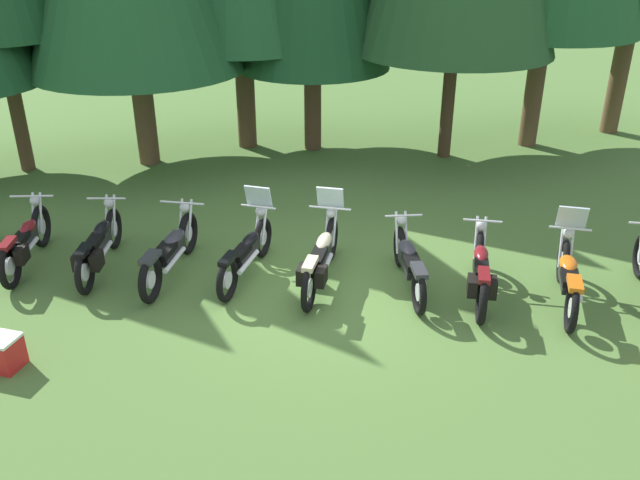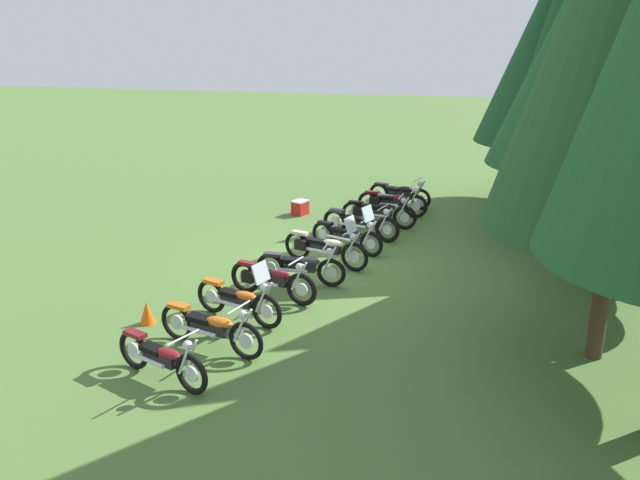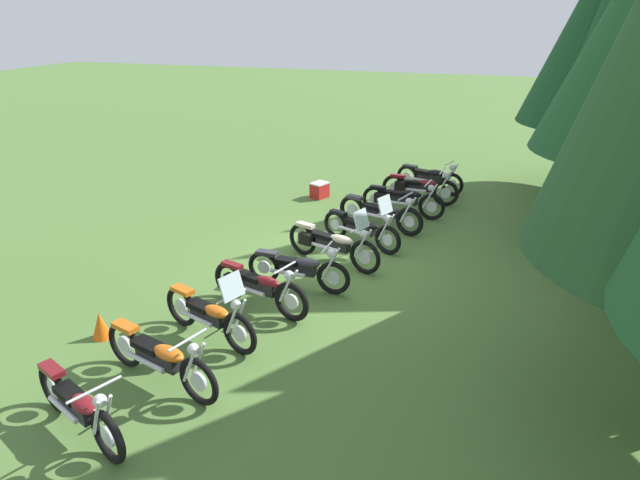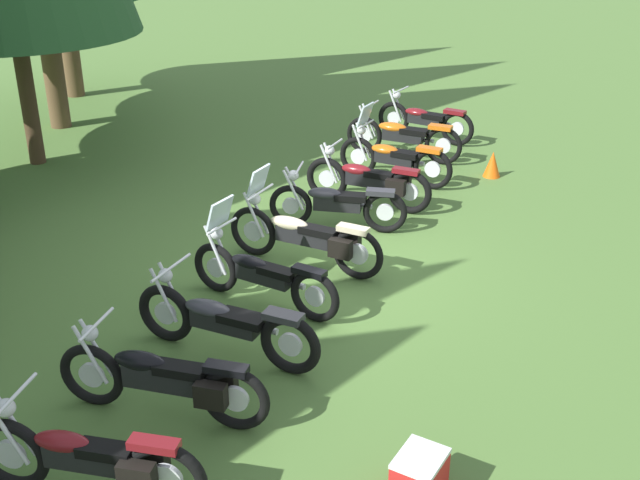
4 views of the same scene
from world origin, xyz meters
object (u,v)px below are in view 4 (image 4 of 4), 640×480
at_px(motorcycle_1, 90,460).
at_px(motorcycle_6, 336,203).
at_px(motorcycle_2, 165,379).
at_px(traffic_cone, 492,164).
at_px(motorcycle_7, 370,181).
at_px(picnic_cooler, 419,477).
at_px(motorcycle_3, 225,322).
at_px(motorcycle_4, 261,274).
at_px(motorcycle_8, 393,157).
at_px(motorcycle_5, 306,236).
at_px(motorcycle_10, 425,120).
at_px(motorcycle_9, 403,136).

relative_size(motorcycle_1, motorcycle_6, 1.02).
height_order(motorcycle_2, traffic_cone, motorcycle_2).
distance_m(motorcycle_7, picnic_cooler, 6.84).
height_order(motorcycle_3, motorcycle_4, motorcycle_4).
bearing_deg(traffic_cone, motorcycle_7, 129.66).
xyz_separation_m(motorcycle_2, motorcycle_8, (7.20, -1.92, 0.01)).
relative_size(motorcycle_3, motorcycle_4, 1.11).
bearing_deg(motorcycle_2, motorcycle_1, 84.72).
bearing_deg(motorcycle_5, motorcycle_1, 95.58).
bearing_deg(traffic_cone, motorcycle_1, 155.97).
bearing_deg(motorcycle_3, motorcycle_6, -86.10).
bearing_deg(motorcycle_7, motorcycle_2, 91.80).
distance_m(motorcycle_3, motorcycle_6, 3.85).
xyz_separation_m(motorcycle_2, motorcycle_5, (3.58, -0.88, 0.03)).
distance_m(motorcycle_1, motorcycle_3, 2.50).
distance_m(motorcycle_3, motorcycle_10, 8.88).
height_order(motorcycle_6, motorcycle_8, motorcycle_8).
height_order(motorcycle_1, traffic_cone, motorcycle_1).
bearing_deg(motorcycle_1, picnic_cooler, -167.27).
bearing_deg(motorcycle_1, motorcycle_6, -98.76).
relative_size(motorcycle_9, picnic_cooler, 3.85).
relative_size(motorcycle_5, motorcycle_6, 1.06).
distance_m(motorcycle_7, traffic_cone, 2.79).
relative_size(motorcycle_10, traffic_cone, 4.26).
distance_m(motorcycle_4, picnic_cooler, 3.86).
height_order(motorcycle_8, picnic_cooler, motorcycle_8).
bearing_deg(motorcycle_8, motorcycle_6, 91.45).
bearing_deg(motorcycle_1, motorcycle_2, -97.96).
height_order(motorcycle_2, picnic_cooler, motorcycle_2).
bearing_deg(motorcycle_2, traffic_cone, -108.93).
bearing_deg(traffic_cone, motorcycle_6, 137.19).
bearing_deg(motorcycle_7, motorcycle_1, 92.28).
bearing_deg(picnic_cooler, motorcycle_3, 48.59).
bearing_deg(motorcycle_1, motorcycle_5, -99.21).
height_order(motorcycle_1, motorcycle_4, motorcycle_4).
relative_size(motorcycle_5, picnic_cooler, 3.88).
relative_size(motorcycle_8, traffic_cone, 4.38).
relative_size(motorcycle_4, motorcycle_5, 0.90).
height_order(motorcycle_4, motorcycle_6, motorcycle_4).
height_order(motorcycle_3, motorcycle_9, motorcycle_9).
distance_m(motorcycle_6, motorcycle_8, 2.38).
bearing_deg(motorcycle_5, motorcycle_7, -87.71).
bearing_deg(motorcycle_7, picnic_cooler, 115.12).
relative_size(motorcycle_2, motorcycle_5, 0.99).
height_order(motorcycle_2, motorcycle_6, motorcycle_2).
bearing_deg(motorcycle_1, motorcycle_8, -100.36).
bearing_deg(motorcycle_1, motorcycle_7, -100.31).
xyz_separation_m(motorcycle_1, motorcycle_10, (11.06, -2.70, -0.01)).
xyz_separation_m(motorcycle_7, picnic_cooler, (-6.77, -1.00, -0.22)).
height_order(motorcycle_1, motorcycle_10, motorcycle_1).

